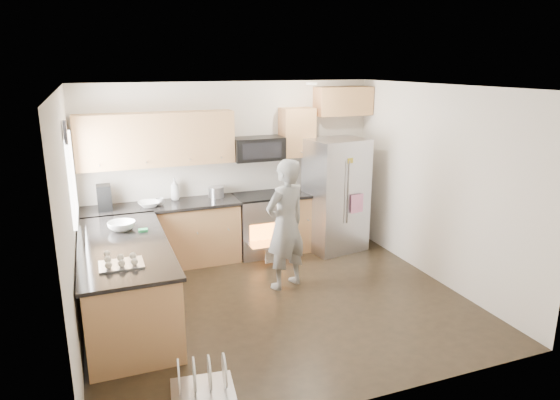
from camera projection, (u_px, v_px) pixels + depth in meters
name	position (u px, v px, depth m)	size (l,w,h in m)	color
ground	(279.00, 303.00, 6.15)	(4.50, 4.50, 0.00)	black
room_shell	(275.00, 170.00, 5.71)	(4.54, 4.04, 2.62)	beige
back_cabinet_run	(199.00, 197.00, 7.26)	(4.45, 0.64, 2.50)	#B67649
peninsula	(127.00, 282.00, 5.65)	(0.96, 2.36, 1.03)	#B67649
stove_range	(261.00, 211.00, 7.61)	(0.76, 0.97, 1.79)	#B7B7BC
refrigerator	(336.00, 195.00, 7.74)	(0.96, 0.81, 1.75)	#B7B7BC
person	(286.00, 225.00, 6.39)	(0.62, 0.41, 1.71)	gray
dish_rack	(202.00, 383.00, 4.45)	(0.61, 0.51, 0.35)	#B7B7BC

